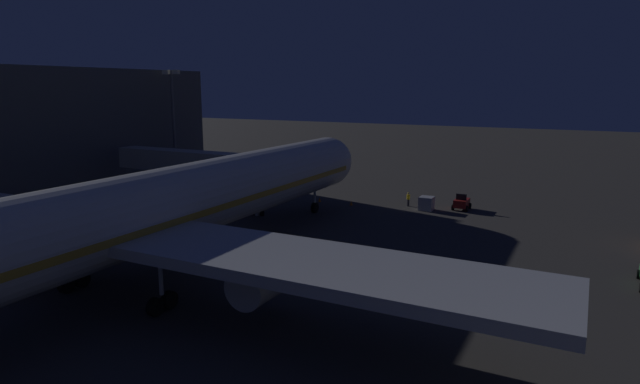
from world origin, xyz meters
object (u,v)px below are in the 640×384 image
object	(u,v)px
airliner_at_gate	(133,217)
baggage_tug_lead	(462,203)
traffic_cone_nose_starboard	(320,200)
ground_crew_near_nose_gear	(408,199)
jet_bridge	(207,163)
traffic_cone_nose_port	(351,203)
apron_floodlight_mast	(173,120)
baggage_container_mid_row	(427,203)

from	to	relation	value
airliner_at_gate	baggage_tug_lead	world-z (taller)	airliner_at_gate
traffic_cone_nose_starboard	ground_crew_near_nose_gear	bearing A→B (deg)	-165.92
jet_bridge	baggage_tug_lead	size ratio (longest dim) A/B	9.09
traffic_cone_nose_port	airliner_at_gate	bearing A→B (deg)	86.16
jet_bridge	apron_floodlight_mast	distance (m)	16.83
baggage_container_mid_row	ground_crew_near_nose_gear	size ratio (longest dim) A/B	0.94
airliner_at_gate	apron_floodlight_mast	distance (m)	41.41
airliner_at_gate	apron_floodlight_mast	bearing A→B (deg)	-51.75
airliner_at_gate	traffic_cone_nose_port	world-z (taller)	airliner_at_gate
jet_bridge	traffic_cone_nose_port	world-z (taller)	jet_bridge
ground_crew_near_nose_gear	baggage_container_mid_row	bearing A→B (deg)	159.00
apron_floodlight_mast	baggage_container_mid_row	world-z (taller)	apron_floodlight_mast
airliner_at_gate	traffic_cone_nose_port	size ratio (longest dim) A/B	122.95
apron_floodlight_mast	baggage_tug_lead	size ratio (longest dim) A/B	6.69
airliner_at_gate	jet_bridge	xyz separation A→B (m)	(12.15, -22.99, 0.09)
baggage_container_mid_row	airliner_at_gate	bearing A→B (deg)	72.03
traffic_cone_nose_port	apron_floodlight_mast	bearing A→B (deg)	0.86
jet_bridge	traffic_cone_nose_port	distance (m)	18.15
baggage_container_mid_row	traffic_cone_nose_port	size ratio (longest dim) A/B	2.94
baggage_container_mid_row	jet_bridge	bearing A→B (deg)	26.23
airliner_at_gate	traffic_cone_nose_starboard	distance (m)	33.24
baggage_tug_lead	baggage_container_mid_row	bearing A→B (deg)	30.52
jet_bridge	traffic_cone_nose_starboard	world-z (taller)	jet_bridge
ground_crew_near_nose_gear	traffic_cone_nose_starboard	size ratio (longest dim) A/B	3.13
ground_crew_near_nose_gear	jet_bridge	bearing A→B (deg)	31.01
traffic_cone_nose_starboard	apron_floodlight_mast	bearing A→B (deg)	1.02
airliner_at_gate	baggage_tug_lead	size ratio (longest dim) A/B	27.08
apron_floodlight_mast	jet_bridge	bearing A→B (deg)	144.99
airliner_at_gate	jet_bridge	distance (m)	26.00
jet_bridge	traffic_cone_nose_port	bearing A→B (deg)	-145.75
baggage_container_mid_row	traffic_cone_nose_starboard	xyz separation A→B (m)	(13.39, 1.73, -0.52)
jet_bridge	ground_crew_near_nose_gear	world-z (taller)	jet_bridge
apron_floodlight_mast	baggage_tug_lead	xyz separation A→B (m)	(-40.34, -4.30, -8.99)
baggage_tug_lead	baggage_container_mid_row	world-z (taller)	baggage_tug_lead
jet_bridge	baggage_container_mid_row	distance (m)	26.45
traffic_cone_nose_starboard	jet_bridge	bearing A→B (deg)	44.47
apron_floodlight_mast	ground_crew_near_nose_gear	world-z (taller)	apron_floodlight_mast
ground_crew_near_nose_gear	traffic_cone_nose_port	xyz separation A→B (m)	(6.42, 2.71, -0.67)
ground_crew_near_nose_gear	airliner_at_gate	bearing A→B (deg)	76.34
traffic_cone_nose_port	jet_bridge	bearing A→B (deg)	34.25
apron_floodlight_mast	baggage_container_mid_row	distance (m)	37.83
ground_crew_near_nose_gear	traffic_cone_nose_starboard	bearing A→B (deg)	14.08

